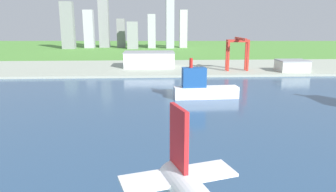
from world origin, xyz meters
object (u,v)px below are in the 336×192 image
object	(u,v)px
warehouse_main	(149,59)
warehouse_annex	(292,66)
port_crane_red	(238,47)
ferry_boat	(202,87)

from	to	relation	value
warehouse_main	warehouse_annex	distance (m)	171.06
port_crane_red	warehouse_annex	size ratio (longest dim) A/B	1.25
port_crane_red	ferry_boat	bearing A→B (deg)	-116.17
ferry_boat	warehouse_main	xyz separation A→B (m)	(-41.80, 161.82, 3.33)
port_crane_red	warehouse_annex	xyz separation A→B (m)	(62.62, -6.29, -21.33)
port_crane_red	warehouse_annex	world-z (taller)	port_crane_red
warehouse_main	port_crane_red	bearing A→B (deg)	-20.47
port_crane_red	warehouse_main	size ratio (longest dim) A/B	0.66
warehouse_main	warehouse_annex	world-z (taller)	warehouse_main
ferry_boat	port_crane_red	size ratio (longest dim) A/B	1.21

